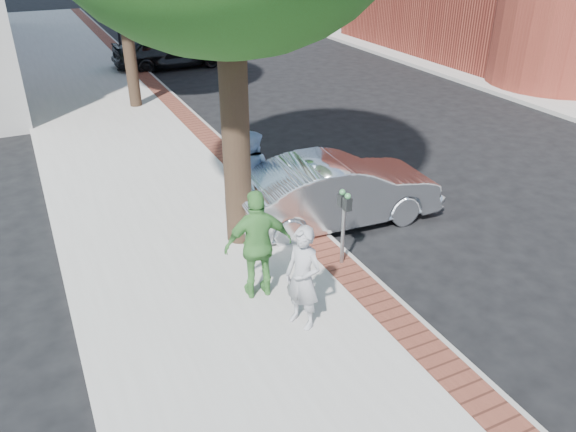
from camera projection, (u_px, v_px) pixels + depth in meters
ground at (310, 285)px, 10.10m from camera, size 120.00×120.00×0.00m
sidewalk at (132, 149)px, 15.86m from camera, size 5.00×60.00×0.15m
brick_strip at (206, 135)px, 16.67m from camera, size 0.60×60.00×0.01m
curb at (217, 136)px, 16.84m from camera, size 0.10×60.00×0.15m
sidewalk_far at (542, 86)px, 22.00m from camera, size 5.00×60.00×0.15m
signal_near at (115, 4)px, 26.92m from camera, size 0.70×0.15×3.80m
parking_meter at (344, 213)px, 9.99m from camera, size 0.12×0.32×1.47m
person_gray at (303, 278)px, 8.51m from camera, size 0.64×0.74×1.72m
person_officer at (253, 170)px, 12.15m from camera, size 1.01×1.07×1.75m
person_green at (258, 245)px, 9.17m from camera, size 1.19×0.63×1.93m
sedan_silver at (336, 191)px, 11.88m from camera, size 4.57×1.84×1.48m
bg_car at (170, 49)px, 24.59m from camera, size 4.94×2.08×1.67m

